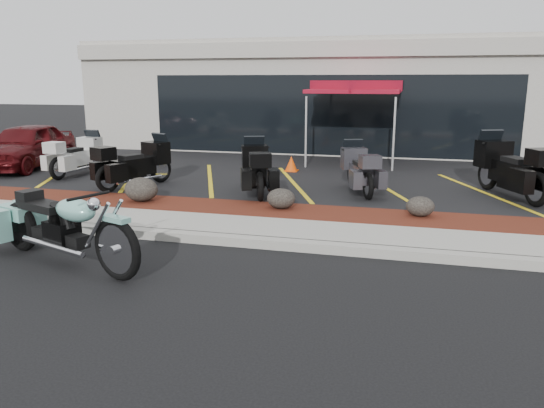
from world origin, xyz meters
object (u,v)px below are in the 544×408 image
(hero_cruiser, at_px, (117,240))
(touring_white, at_px, (93,151))
(popup_canopy, at_px, (355,88))
(traffic_cone, at_px, (291,164))
(parked_car, at_px, (26,146))

(hero_cruiser, xyz_separation_m, touring_white, (-4.83, 6.95, 0.15))
(hero_cruiser, bearing_deg, popup_canopy, 99.24)
(hero_cruiser, distance_m, popup_canopy, 10.69)
(traffic_cone, bearing_deg, touring_white, -165.27)
(parked_car, height_order, traffic_cone, parked_car)
(traffic_cone, height_order, popup_canopy, popup_canopy)
(touring_white, height_order, parked_car, parked_car)
(traffic_cone, xyz_separation_m, popup_canopy, (1.49, 2.00, 2.03))
(popup_canopy, bearing_deg, hero_cruiser, -107.26)
(touring_white, distance_m, parked_car, 2.20)
(touring_white, relative_size, popup_canopy, 0.68)
(touring_white, bearing_deg, parked_car, 93.52)
(hero_cruiser, height_order, traffic_cone, hero_cruiser)
(parked_car, distance_m, popup_canopy, 9.75)
(parked_car, height_order, popup_canopy, popup_canopy)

